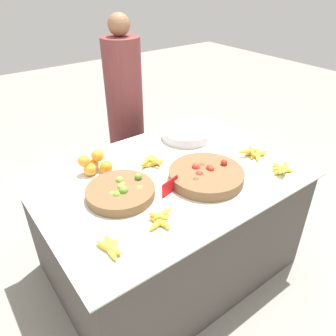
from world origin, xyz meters
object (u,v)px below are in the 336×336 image
(lime_bowl, at_px, (121,192))
(metal_bowl, at_px, (186,134))
(price_sign, at_px, (170,186))
(tomato_basket, at_px, (206,175))
(vendor_person, at_px, (126,120))

(lime_bowl, distance_m, metal_bowl, 0.84)
(metal_bowl, bearing_deg, lime_bowl, -155.85)
(price_sign, bearing_deg, lime_bowl, 136.03)
(tomato_basket, bearing_deg, lime_bowl, 161.62)
(tomato_basket, bearing_deg, metal_bowl, 62.44)
(lime_bowl, height_order, vendor_person, vendor_person)
(vendor_person, bearing_deg, price_sign, -108.26)
(tomato_basket, xyz_separation_m, metal_bowl, (0.27, 0.51, 0.00))
(tomato_basket, height_order, vendor_person, vendor_person)
(vendor_person, bearing_deg, tomato_basket, -95.76)
(tomato_basket, xyz_separation_m, vendor_person, (0.12, 1.17, -0.08))
(lime_bowl, xyz_separation_m, vendor_person, (0.62, 1.00, -0.07))
(tomato_basket, height_order, price_sign, tomato_basket)
(lime_bowl, relative_size, tomato_basket, 0.85)
(tomato_basket, distance_m, vendor_person, 1.17)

